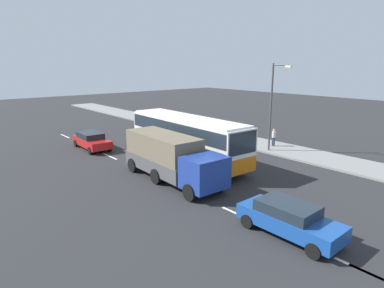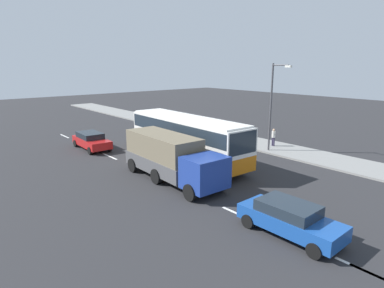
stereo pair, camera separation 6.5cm
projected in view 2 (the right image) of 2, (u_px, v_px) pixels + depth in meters
name	position (u px, v px, depth m)	size (l,w,h in m)	color
ground_plane	(167.00, 160.00, 25.64)	(120.00, 120.00, 0.00)	#28282B
sidewalk_curb	(246.00, 141.00, 31.55)	(80.00, 4.00, 0.15)	gray
lane_centreline	(159.00, 179.00, 21.39)	(33.22, 0.16, 0.01)	white
coach_bus	(187.00, 134.00, 24.56)	(11.59, 3.16, 3.48)	orange
cargo_truck	(171.00, 157.00, 20.80)	(8.25, 2.73, 2.88)	navy
car_blue_saloon	(290.00, 218.00, 14.14)	(4.56, 1.93, 1.47)	#194799
car_red_compact	(91.00, 140.00, 28.81)	(4.73, 2.05, 1.44)	#B21919
pedestrian_near_curb	(274.00, 136.00, 29.22)	(0.32, 0.32, 1.56)	#38334C
pedestrian_at_crossing	(209.00, 127.00, 33.37)	(0.32, 0.32, 1.64)	brown
street_lamp	(273.00, 102.00, 26.91)	(1.77, 0.24, 7.22)	#47474C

